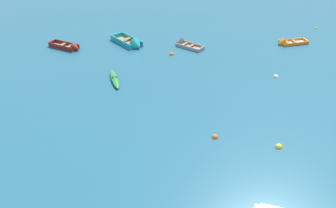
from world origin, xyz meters
The scene contains 10 objects.
rowboat_grey_near_camera centered at (2.13, 35.13, 0.15)m, with size 3.16×2.94×1.09m.
rowboat_orange_cluster_outer centered at (12.74, 34.87, 0.14)m, with size 3.46×1.81×1.07m.
kayak_green_far_left centered at (-4.31, 27.47, 0.16)m, with size 1.30×3.60×0.34m.
rowboat_maroon_foreground_center centered at (-9.21, 34.70, 0.19)m, with size 3.59×2.75×1.01m.
rowboat_turquoise_near_left centered at (-3.01, 35.23, 0.23)m, with size 3.69×4.29×1.41m.
mooring_buoy_midfield centered at (17.84, 39.50, 0.00)m, with size 0.32×0.32×0.32m, color yellow.
mooring_buoy_between_boats_left centered at (6.78, 17.53, 0.00)m, with size 0.48×0.48×0.48m, color yellow.
mooring_buoy_trailing centered at (0.86, 32.74, 0.00)m, with size 0.45×0.45×0.45m, color orange.
mooring_buoy_far_field centered at (9.53, 27.41, 0.00)m, with size 0.46×0.46×0.46m, color silver.
mooring_buoy_outer_edge centered at (2.89, 18.80, 0.00)m, with size 0.43×0.43×0.43m, color orange.
Camera 1 is at (-1.28, -1.76, 14.76)m, focal length 41.05 mm.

